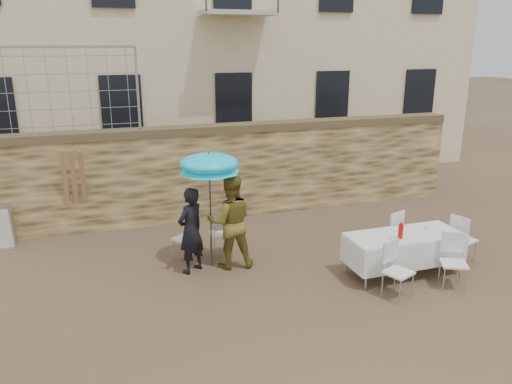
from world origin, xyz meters
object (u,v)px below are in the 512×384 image
object	(u,v)px
woman_dress	(230,222)
chair_stack_right	(3,224)
table_chair_back	(389,233)
couple_chair_left	(186,237)
table_chair_front_right	(454,262)
banquet_table	(405,236)
table_chair_front_left	(398,271)
couple_chair_right	(221,232)
soda_bottle	(401,231)
umbrella	(209,167)
table_chair_side	(463,238)
man_suit	(191,231)

from	to	relation	value
woman_dress	chair_stack_right	size ratio (longest dim) A/B	1.95
woman_dress	table_chair_back	world-z (taller)	woman_dress
couple_chair_left	table_chair_front_right	distance (m)	4.90
banquet_table	table_chair_front_left	distance (m)	0.99
couple_chair_right	woman_dress	bearing A→B (deg)	95.08
chair_stack_right	soda_bottle	bearing A→B (deg)	-29.52
umbrella	banquet_table	world-z (taller)	umbrella
couple_chair_right	table_chair_side	world-z (taller)	same
banquet_table	table_chair_front_right	world-z (taller)	table_chair_front_right
couple_chair_left	banquet_table	size ratio (longest dim) A/B	0.46
woman_dress	chair_stack_right	xyz separation A→B (m)	(-4.24, 2.48, -0.44)
woman_dress	table_chair_front_left	bearing A→B (deg)	145.80
umbrella	chair_stack_right	distance (m)	4.80
table_chair_front_left	table_chair_front_right	world-z (taller)	same
banquet_table	table_chair_front_left	size ratio (longest dim) A/B	2.19
umbrella	chair_stack_right	bearing A→B (deg)	148.47
umbrella	couple_chair_right	distance (m)	1.57
soda_bottle	table_chair_front_left	size ratio (longest dim) A/B	0.27
woman_dress	table_chair_front_right	xyz separation A→B (m)	(3.40, -2.04, -0.42)
soda_bottle	chair_stack_right	world-z (taller)	soda_bottle
table_chair_back	woman_dress	bearing A→B (deg)	-27.78
couple_chair_left	soda_bottle	xyz separation A→B (m)	(3.45, -1.99, 0.43)
couple_chair_left	couple_chair_right	size ratio (longest dim) A/B	1.00
table_chair_front_left	table_chair_back	bearing A→B (deg)	40.33
woman_dress	table_chair_back	size ratio (longest dim) A/B	1.86
umbrella	table_chair_front_right	world-z (taller)	umbrella
man_suit	couple_chair_right	xyz separation A→B (m)	(0.70, 0.55, -0.33)
umbrella	table_chair_front_right	size ratio (longest dim) A/B	2.15
umbrella	table_chair_side	size ratio (longest dim) A/B	2.15
woman_dress	table_chair_front_right	world-z (taller)	woman_dress
couple_chair_left	table_chair_side	world-z (taller)	same
table_chair_front_right	table_chair_side	distance (m)	1.24
soda_bottle	table_chair_side	world-z (taller)	soda_bottle
umbrella	table_chair_front_right	distance (m)	4.56
umbrella	couple_chair_left	world-z (taller)	umbrella
man_suit	table_chair_front_left	distance (m)	3.69
soda_bottle	chair_stack_right	distance (m)	7.99
umbrella	table_chair_back	bearing A→B (deg)	-9.77
umbrella	couple_chair_left	xyz separation A→B (m)	(-0.40, 0.45, -1.47)
man_suit	soda_bottle	distance (m)	3.74
umbrella	couple_chair_left	size ratio (longest dim) A/B	2.15
table_chair_back	chair_stack_right	xyz separation A→B (m)	(-7.34, 2.98, -0.02)
man_suit	table_chair_side	xyz separation A→B (m)	(5.05, -1.19, -0.33)
couple_chair_right	couple_chair_left	bearing A→B (deg)	-0.11
table_chair_back	table_chair_front_right	bearing A→B (deg)	82.23
woman_dress	banquet_table	bearing A→B (deg)	163.37
man_suit	couple_chair_left	size ratio (longest dim) A/B	1.68
woman_dress	couple_chair_right	xyz separation A→B (m)	(-0.05, 0.55, -0.42)
table_chair_back	table_chair_side	distance (m)	1.39
man_suit	table_chair_front_left	world-z (taller)	man_suit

